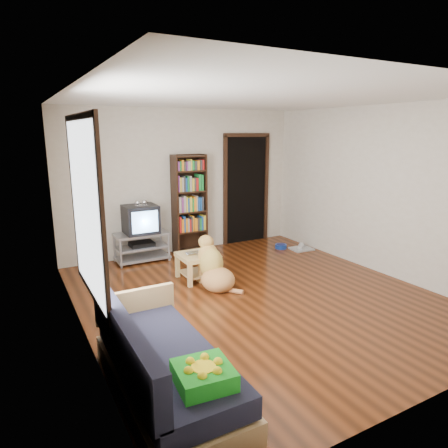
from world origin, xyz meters
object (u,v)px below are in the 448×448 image
dog_bowl (281,246)px  grey_rag (301,249)px  green_cushion (204,375)px  sofa (161,368)px  coffee_table (198,261)px  laptop (198,254)px  crt_tv (140,219)px  bookshelf (189,199)px  dog (213,268)px  tv_stand (142,246)px

dog_bowl → grey_rag: size_ratio=0.55×
green_cushion → sofa: 0.62m
dog_bowl → coffee_table: (-2.10, -0.72, 0.24)m
grey_rag → dog_bowl: bearing=140.2°
laptop → sofa: size_ratio=0.20×
dog_bowl → crt_tv: size_ratio=0.38×
coffee_table → green_cushion: bearing=-114.3°
crt_tv → bookshelf: (0.95, 0.07, 0.26)m
crt_tv → bookshelf: 0.99m
coffee_table → crt_tv: bearing=109.9°
crt_tv → green_cushion: bearing=-101.4°
grey_rag → crt_tv: 3.07m
sofa → coffee_table: sofa is taller
grey_rag → coffee_table: size_ratio=0.73×
crt_tv → dog: 1.82m
laptop → tv_stand: tv_stand is taller
sofa → crt_tv: bearing=75.1°
laptop → tv_stand: (-0.47, 1.30, -0.14)m
sofa → dog: (1.51, 1.97, 0.02)m
dog_bowl → grey_rag: dog_bowl is taller
crt_tv → sofa: 3.81m
grey_rag → dog: dog is taller
green_cushion → laptop: 3.18m
grey_rag → sofa: 4.77m
green_cushion → dog: (1.39, 2.54, -0.21)m
green_cushion → crt_tv: crt_tv is taller
bookshelf → sofa: (-1.92, -3.72, -0.74)m
green_cushion → dog: size_ratio=0.44×
tv_stand → coffee_table: bearing=-69.8°
green_cushion → coffee_table: bearing=71.4°
tv_stand → bookshelf: bearing=5.6°
grey_rag → crt_tv: size_ratio=0.69×
tv_stand → crt_tv: bearing=90.0°
bookshelf → dog: 1.94m
tv_stand → crt_tv: size_ratio=1.55×
sofa → coffee_table: 2.76m
green_cushion → tv_stand: size_ratio=0.44×
grey_rag → dog: bearing=-159.9°
dog_bowl → coffee_table: size_ratio=0.40×
green_cushion → bookshelf: bookshelf is taller
coffee_table → dog: 0.39m
dog_bowl → tv_stand: size_ratio=0.24×
green_cushion → dog_bowl: (3.41, 3.64, -0.45)m
crt_tv → sofa: crt_tv is taller
bookshelf → dog_bowl: bearing=-21.9°
dog_bowl → crt_tv: crt_tv is taller
tv_stand → bookshelf: size_ratio=0.50×
crt_tv → coffee_table: crt_tv is taller
grey_rag → coffee_table: (-2.40, -0.47, 0.27)m
dog_bowl → sofa: size_ratio=0.12×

